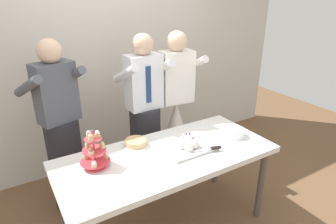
% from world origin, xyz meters
% --- Properties ---
extents(rear_wall, '(5.20, 0.10, 2.90)m').
position_xyz_m(rear_wall, '(0.00, 1.44, 1.45)').
color(rear_wall, beige).
rests_on(rear_wall, ground_plane).
extents(dessert_table, '(1.80, 0.80, 0.78)m').
position_xyz_m(dessert_table, '(0.00, 0.00, 0.70)').
color(dessert_table, white).
rests_on(dessert_table, ground_plane).
extents(cupcake_stand, '(0.23, 0.23, 0.31)m').
position_xyz_m(cupcake_stand, '(-0.56, 0.13, 0.89)').
color(cupcake_stand, '#D83F4C').
rests_on(cupcake_stand, dessert_table).
extents(main_cake_tray, '(0.43, 0.34, 0.13)m').
position_xyz_m(main_cake_tray, '(0.19, -0.02, 0.82)').
color(main_cake_tray, silver).
rests_on(main_cake_tray, dessert_table).
extents(plate_stack, '(0.19, 0.19, 0.08)m').
position_xyz_m(plate_stack, '(0.69, -0.05, 0.81)').
color(plate_stack, white).
rests_on(plate_stack, dessert_table).
extents(round_cake, '(0.24, 0.24, 0.06)m').
position_xyz_m(round_cake, '(-0.16, 0.26, 0.80)').
color(round_cake, white).
rests_on(round_cake, dessert_table).
extents(person_groom, '(0.46, 0.49, 1.66)m').
position_xyz_m(person_groom, '(0.15, 0.69, 0.75)').
color(person_groom, '#232328').
rests_on(person_groom, ground_plane).
extents(person_bride, '(0.56, 0.56, 1.66)m').
position_xyz_m(person_bride, '(0.52, 0.68, 0.58)').
color(person_bride, white).
rests_on(person_bride, ground_plane).
extents(person_guest, '(0.57, 0.59, 1.66)m').
position_xyz_m(person_guest, '(-0.66, 0.80, 0.75)').
color(person_guest, '#232328').
rests_on(person_guest, ground_plane).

